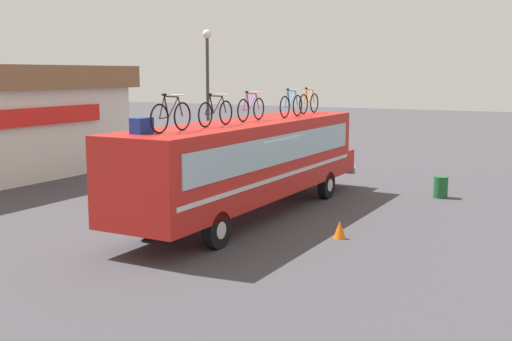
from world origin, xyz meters
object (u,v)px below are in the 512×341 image
at_px(rooftop_bicycle_4, 291,105).
at_px(traffic_cone, 340,229).
at_px(trash_bin, 441,187).
at_px(rooftop_bicycle_1, 171,116).
at_px(rooftop_bicycle_3, 251,108).
at_px(bus, 250,159).
at_px(rooftop_bicycle_5, 309,103).
at_px(rooftop_bicycle_2, 216,112).
at_px(luggage_bag_1, 142,126).
at_px(street_lamp, 208,81).

height_order(rooftop_bicycle_4, traffic_cone, rooftop_bicycle_4).
bearing_deg(trash_bin, rooftop_bicycle_1, 155.26).
height_order(rooftop_bicycle_3, traffic_cone, rooftop_bicycle_3).
relative_size(bus, rooftop_bicycle_4, 7.23).
distance_m(bus, rooftop_bicycle_3, 1.55).
height_order(rooftop_bicycle_4, rooftop_bicycle_5, rooftop_bicycle_4).
distance_m(rooftop_bicycle_2, rooftop_bicycle_5, 6.29).
relative_size(luggage_bag_1, traffic_cone, 1.10).
bearing_deg(rooftop_bicycle_2, trash_bin, -30.06).
height_order(rooftop_bicycle_1, traffic_cone, rooftop_bicycle_1).
bearing_deg(traffic_cone, rooftop_bicycle_3, 68.88).
relative_size(rooftop_bicycle_4, traffic_cone, 3.45).
xyz_separation_m(rooftop_bicycle_2, rooftop_bicycle_5, (6.29, -0.03, 0.01)).
xyz_separation_m(rooftop_bicycle_5, street_lamp, (2.63, 6.03, 0.72)).
height_order(rooftop_bicycle_1, rooftop_bicycle_4, rooftop_bicycle_1).
distance_m(rooftop_bicycle_1, rooftop_bicycle_4, 6.29).
xyz_separation_m(luggage_bag_1, rooftop_bicycle_5, (9.00, -0.44, 0.20)).
bearing_deg(rooftop_bicycle_3, luggage_bag_1, 175.93).
bearing_deg(rooftop_bicycle_5, rooftop_bicycle_4, -172.79).
bearing_deg(luggage_bag_1, rooftop_bicycle_3, -4.07).
bearing_deg(trash_bin, traffic_cone, 170.77).
bearing_deg(luggage_bag_1, street_lamp, 25.67).
relative_size(rooftop_bicycle_1, rooftop_bicycle_5, 1.00).
bearing_deg(rooftop_bicycle_4, bus, 170.89).
height_order(rooftop_bicycle_2, street_lamp, street_lamp).
bearing_deg(rooftop_bicycle_3, street_lamp, 41.15).
distance_m(rooftop_bicycle_3, street_lamp, 9.05).
bearing_deg(trash_bin, bus, 141.49).
xyz_separation_m(luggage_bag_1, rooftop_bicycle_1, (0.66, -0.39, 0.20)).
xyz_separation_m(luggage_bag_1, rooftop_bicycle_3, (4.84, -0.34, 0.19)).
bearing_deg(bus, traffic_cone, -109.87).
distance_m(rooftop_bicycle_2, rooftop_bicycle_4, 4.25).
bearing_deg(rooftop_bicycle_2, traffic_cone, -76.59).
xyz_separation_m(rooftop_bicycle_3, street_lamp, (6.79, 5.93, 0.73)).
bearing_deg(rooftop_bicycle_5, trash_bin, -71.46).
bearing_deg(bus, rooftop_bicycle_5, -1.24).
bearing_deg(rooftop_bicycle_3, rooftop_bicycle_5, -1.34).
relative_size(trash_bin, traffic_cone, 1.54).
xyz_separation_m(rooftop_bicycle_4, street_lamp, (4.68, 6.29, 0.72)).
bearing_deg(rooftop_bicycle_4, street_lamp, 53.33).
bearing_deg(traffic_cone, rooftop_bicycle_4, 41.93).
bearing_deg(rooftop_bicycle_4, luggage_bag_1, 174.24).
bearing_deg(luggage_bag_1, trash_bin, -25.12).
height_order(rooftop_bicycle_2, trash_bin, rooftop_bicycle_2).
height_order(rooftop_bicycle_3, rooftop_bicycle_5, rooftop_bicycle_5).
bearing_deg(rooftop_bicycle_1, rooftop_bicycle_4, -2.82).
relative_size(rooftop_bicycle_3, rooftop_bicycle_4, 0.98).
xyz_separation_m(rooftop_bicycle_2, rooftop_bicycle_4, (4.24, -0.29, 0.01)).
bearing_deg(street_lamp, rooftop_bicycle_4, -126.67).
bearing_deg(rooftop_bicycle_5, rooftop_bicycle_3, 178.66).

